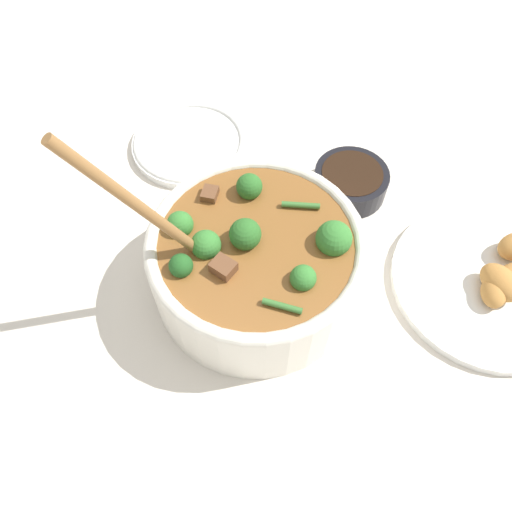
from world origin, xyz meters
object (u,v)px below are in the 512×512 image
object	(u,v)px
condiment_bowl	(351,181)
empty_plate	(190,143)
food_plate	(492,280)
stew_bowl	(256,259)

from	to	relation	value
condiment_bowl	empty_plate	world-z (taller)	condiment_bowl
condiment_bowl	food_plate	distance (m)	0.23
empty_plate	food_plate	world-z (taller)	food_plate
empty_plate	condiment_bowl	bearing A→B (deg)	75.85
condiment_bowl	food_plate	size ratio (longest dim) A/B	0.43
food_plate	condiment_bowl	bearing A→B (deg)	-126.65
empty_plate	food_plate	bearing A→B (deg)	65.21
stew_bowl	empty_plate	bearing A→B (deg)	-150.73
stew_bowl	condiment_bowl	xyz separation A→B (m)	(-0.17, 0.12, -0.04)
stew_bowl	condiment_bowl	bearing A→B (deg)	145.76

